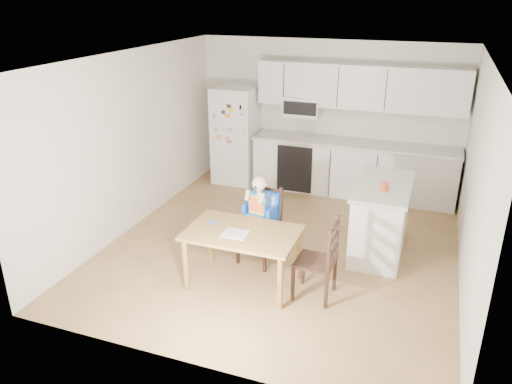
{
  "coord_description": "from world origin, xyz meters",
  "views": [
    {
      "loc": [
        1.73,
        -5.77,
        3.24
      ],
      "look_at": [
        -0.22,
        -0.45,
        0.94
      ],
      "focal_mm": 35.0,
      "sensor_mm": 36.0,
      "label": 1
    }
  ],
  "objects_px": {
    "refrigerator": "(236,135)",
    "red_cup": "(385,187)",
    "chair_booster": "(261,210)",
    "kitchen_island": "(380,219)",
    "dining_table": "(242,239)",
    "chair_side": "(324,255)"
  },
  "relations": [
    {
      "from": "red_cup",
      "to": "chair_booster",
      "type": "xyz_separation_m",
      "value": [
        -1.42,
        -0.51,
        -0.31
      ]
    },
    {
      "from": "refrigerator",
      "to": "chair_booster",
      "type": "distance_m",
      "value": 2.94
    },
    {
      "from": "kitchen_island",
      "to": "dining_table",
      "type": "xyz_separation_m",
      "value": [
        -1.4,
        -1.34,
        0.11
      ]
    },
    {
      "from": "kitchen_island",
      "to": "refrigerator",
      "type": "bearing_deg",
      "value": 146.18
    },
    {
      "from": "refrigerator",
      "to": "dining_table",
      "type": "xyz_separation_m",
      "value": [
        1.38,
        -3.2,
        -0.26
      ]
    },
    {
      "from": "red_cup",
      "to": "refrigerator",
      "type": "bearing_deg",
      "value": 143.52
    },
    {
      "from": "kitchen_island",
      "to": "dining_table",
      "type": "relative_size",
      "value": 1.01
    },
    {
      "from": "red_cup",
      "to": "chair_side",
      "type": "height_order",
      "value": "red_cup"
    },
    {
      "from": "kitchen_island",
      "to": "chair_booster",
      "type": "xyz_separation_m",
      "value": [
        -1.39,
        -0.72,
        0.22
      ]
    },
    {
      "from": "refrigerator",
      "to": "chair_booster",
      "type": "height_order",
      "value": "refrigerator"
    },
    {
      "from": "kitchen_island",
      "to": "dining_table",
      "type": "height_order",
      "value": "kitchen_island"
    },
    {
      "from": "dining_table",
      "to": "chair_side",
      "type": "bearing_deg",
      "value": 2.81
    },
    {
      "from": "chair_booster",
      "to": "chair_side",
      "type": "relative_size",
      "value": 1.22
    },
    {
      "from": "chair_booster",
      "to": "dining_table",
      "type": "bearing_deg",
      "value": -79.55
    },
    {
      "from": "red_cup",
      "to": "chair_booster",
      "type": "bearing_deg",
      "value": -160.19
    },
    {
      "from": "refrigerator",
      "to": "kitchen_island",
      "type": "xyz_separation_m",
      "value": [
        2.78,
        -1.86,
        -0.37
      ]
    },
    {
      "from": "red_cup",
      "to": "dining_table",
      "type": "bearing_deg",
      "value": -141.66
    },
    {
      "from": "kitchen_island",
      "to": "dining_table",
      "type": "bearing_deg",
      "value": -136.18
    },
    {
      "from": "refrigerator",
      "to": "red_cup",
      "type": "relative_size",
      "value": 15.61
    },
    {
      "from": "chair_side",
      "to": "dining_table",
      "type": "bearing_deg",
      "value": -84.99
    },
    {
      "from": "refrigerator",
      "to": "red_cup",
      "type": "bearing_deg",
      "value": -36.48
    },
    {
      "from": "dining_table",
      "to": "chair_booster",
      "type": "bearing_deg",
      "value": 89.12
    }
  ]
}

